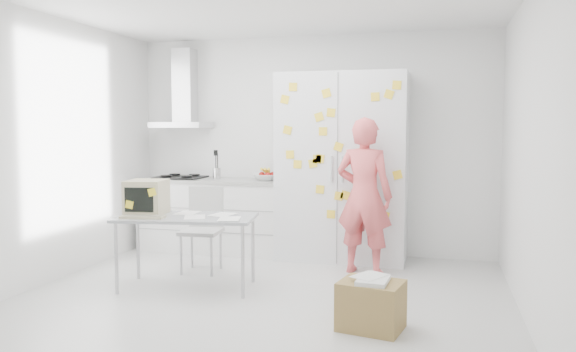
% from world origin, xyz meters
% --- Properties ---
extents(floor, '(4.50, 4.00, 0.02)m').
position_xyz_m(floor, '(0.00, 0.00, -0.01)').
color(floor, silver).
rests_on(floor, ground).
extents(walls, '(4.52, 4.01, 2.70)m').
position_xyz_m(walls, '(0.00, 0.72, 1.35)').
color(walls, white).
rests_on(walls, ground).
extents(ceiling, '(4.50, 4.00, 0.02)m').
position_xyz_m(ceiling, '(0.00, 0.00, 2.70)').
color(ceiling, white).
rests_on(ceiling, walls).
extents(counter_run, '(1.84, 0.63, 1.28)m').
position_xyz_m(counter_run, '(-1.20, 1.70, 0.47)').
color(counter_run, white).
rests_on(counter_run, ground).
extents(range_hood, '(0.70, 0.48, 1.01)m').
position_xyz_m(range_hood, '(-1.65, 1.84, 1.96)').
color(range_hood, silver).
rests_on(range_hood, walls).
extents(tall_cabinet, '(1.50, 0.68, 2.20)m').
position_xyz_m(tall_cabinet, '(0.45, 1.67, 1.10)').
color(tall_cabinet, silver).
rests_on(tall_cabinet, ground).
extents(person, '(0.67, 0.51, 1.68)m').
position_xyz_m(person, '(0.79, 1.10, 0.84)').
color(person, '#E95A5D').
rests_on(person, ground).
extents(desk, '(1.41, 0.86, 1.05)m').
position_xyz_m(desk, '(-1.08, 0.08, 0.80)').
color(desk, '#979BA1').
rests_on(desk, ground).
extents(chair, '(0.45, 0.45, 0.92)m').
position_xyz_m(chair, '(-0.93, 0.76, 0.52)').
color(chair, '#AEAEAB').
rests_on(chair, ground).
extents(cardboard_box, '(0.54, 0.46, 0.41)m').
position_xyz_m(cardboard_box, '(1.07, -0.58, 0.20)').
color(cardboard_box, olive).
rests_on(cardboard_box, ground).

